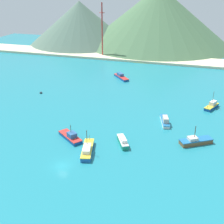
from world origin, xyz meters
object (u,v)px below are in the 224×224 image
at_px(fishing_boat_4, 87,150).
at_px(fishing_boat_3, 121,77).
at_px(fishing_boat_2, 71,137).
at_px(radio_tower, 102,30).
at_px(fishing_boat_7, 165,121).
at_px(buoy_0, 41,93).
at_px(fishing_boat_0, 123,142).
at_px(fishing_boat_1, 196,141).
at_px(fishing_boat_5, 212,106).

bearing_deg(fishing_boat_4, fishing_boat_3, 98.01).
xyz_separation_m(fishing_boat_2, radio_tower, (-24.41, 98.99, 15.07)).
xyz_separation_m(fishing_boat_7, radio_tower, (-49.37, 80.20, 14.94)).
bearing_deg(fishing_boat_2, buoy_0, 131.61).
relative_size(fishing_boat_2, fishing_boat_4, 0.86).
distance_m(fishing_boat_7, buoy_0, 54.26).
height_order(fishing_boat_4, radio_tower, radio_tower).
distance_m(fishing_boat_0, fishing_boat_1, 20.80).
height_order(fishing_boat_1, fishing_boat_7, fishing_boat_1).
bearing_deg(fishing_boat_3, radio_tower, 120.63).
distance_m(fishing_boat_4, buoy_0, 51.06).
relative_size(fishing_boat_5, fishing_boat_7, 0.85).
height_order(fishing_boat_2, fishing_boat_3, fishing_boat_2).
relative_size(fishing_boat_0, buoy_0, 6.82).
height_order(fishing_boat_3, radio_tower, radio_tower).
xyz_separation_m(fishing_boat_0, fishing_boat_5, (24.01, 34.69, 0.01)).
bearing_deg(buoy_0, fishing_boat_7, -13.36).
xyz_separation_m(fishing_boat_1, fishing_boat_5, (4.29, 28.06, 0.09)).
bearing_deg(fishing_boat_4, fishing_boat_7, 54.33).
bearing_deg(fishing_boat_2, fishing_boat_0, 5.86).
xyz_separation_m(fishing_boat_1, fishing_boat_3, (-37.01, 52.62, -0.04)).
relative_size(fishing_boat_2, buoy_0, 8.63).
bearing_deg(fishing_boat_1, fishing_boat_7, 134.03).
bearing_deg(fishing_boat_7, fishing_boat_4, -125.67).
bearing_deg(fishing_boat_2, radio_tower, 103.85).
height_order(fishing_boat_3, fishing_boat_4, fishing_boat_4).
bearing_deg(fishing_boat_1, buoy_0, 159.86).
bearing_deg(fishing_boat_7, fishing_boat_2, -143.02).
xyz_separation_m(fishing_boat_5, radio_tower, (-63.88, 62.71, 14.94)).
height_order(fishing_boat_3, buoy_0, fishing_boat_3).
bearing_deg(buoy_0, fishing_boat_2, -48.39).
height_order(fishing_boat_0, fishing_boat_3, fishing_boat_0).
bearing_deg(fishing_boat_2, fishing_boat_1, 13.15).
distance_m(fishing_boat_2, radio_tower, 103.06).
relative_size(fishing_boat_3, fishing_boat_4, 0.95).
height_order(fishing_boat_1, buoy_0, fishing_boat_1).
bearing_deg(fishing_boat_1, fishing_boat_0, -161.41).
relative_size(fishing_boat_1, fishing_boat_3, 0.94).
bearing_deg(fishing_boat_7, buoy_0, 166.64).
bearing_deg(buoy_0, fishing_boat_3, 48.62).
height_order(fishing_boat_2, fishing_boat_7, fishing_boat_2).
relative_size(fishing_boat_1, radio_tower, 0.31).
height_order(fishing_boat_3, fishing_boat_5, fishing_boat_5).
distance_m(fishing_boat_4, radio_tower, 110.29).
distance_m(fishing_boat_4, fishing_boat_5, 52.62).
bearing_deg(fishing_boat_4, buoy_0, 133.80).
bearing_deg(fishing_boat_2, fishing_boat_4, -36.31).
xyz_separation_m(fishing_boat_0, fishing_boat_3, (-17.29, 59.26, -0.13)).
relative_size(fishing_boat_1, fishing_boat_5, 1.19).
distance_m(fishing_boat_5, radio_tower, 90.76).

